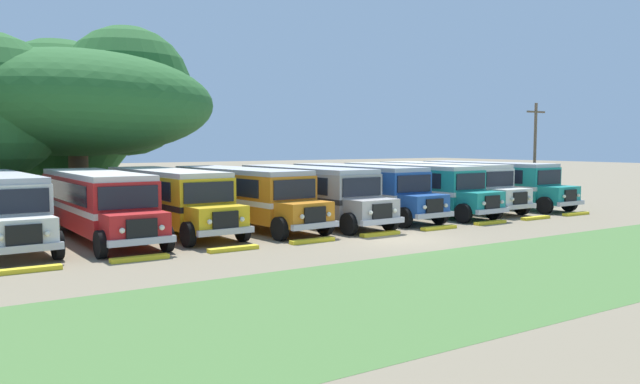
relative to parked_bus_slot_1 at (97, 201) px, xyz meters
The scene contains 21 objects.
ground_plane 12.82m from the parked_bus_slot_1, 34.37° to the right, with size 220.00×220.00×0.00m, color #84755B.
foreground_grass_strip 17.88m from the parked_bus_slot_1, 53.89° to the right, with size 80.00×8.37×0.01m, color #4C7538.
parked_bus_slot_1 is the anchor object (origin of this frame).
parked_bus_slot_2 3.35m from the parked_bus_slot_1, 10.31° to the left, with size 3.10×10.89×2.82m.
parked_bus_slot_3 6.87m from the parked_bus_slot_1, ahead, with size 3.50×10.97×2.82m.
parked_bus_slot_4 10.39m from the parked_bus_slot_1, ahead, with size 3.02×10.88×2.82m.
parked_bus_slot_5 14.01m from the parked_bus_slot_1, ahead, with size 2.94×10.87×2.82m.
parked_bus_slot_6 17.66m from the parked_bus_slot_1, ahead, with size 3.07×10.89×2.82m.
parked_bus_slot_7 20.94m from the parked_bus_slot_1, ahead, with size 2.69×10.84×2.82m.
parked_bus_slot_8 24.62m from the parked_bus_slot_1, ahead, with size 3.01×10.88×2.82m.
curb_wheelstop_0 7.18m from the parked_bus_slot_1, 120.82° to the right, with size 2.00×0.36×0.15m, color yellow.
curb_wheelstop_1 6.22m from the parked_bus_slot_1, 90.70° to the right, with size 2.00×0.36×0.15m, color yellow.
curb_wheelstop_2 7.11m from the parked_bus_slot_1, 60.22° to the right, with size 2.00×0.36×0.15m, color yellow.
curb_wheelstop_3 9.34m from the parked_bus_slot_1, 40.85° to the right, with size 2.00×0.36×0.15m, color yellow.
curb_wheelstop_4 12.20m from the parked_bus_slot_1, 29.87° to the right, with size 2.00×0.36×0.15m, color yellow.
curb_wheelstop_5 15.34m from the parked_bus_slot_1, 23.27° to the right, with size 2.00×0.36×0.15m, color yellow.
curb_wheelstop_6 18.61m from the parked_bus_slot_1, 18.97° to the right, with size 2.00×0.36×0.15m, color yellow.
curb_wheelstop_7 21.97m from the parked_bus_slot_1, 15.97° to the right, with size 2.00×0.36×0.15m, color yellow.
curb_wheelstop_8 25.37m from the parked_bus_slot_1, 13.78° to the right, with size 2.00×0.36×0.15m, color yellow.
broad_shade_tree 12.74m from the parked_bus_slot_1, 83.57° to the left, with size 16.17×16.89×11.20m.
utility_pole 29.23m from the parked_bus_slot_1, ahead, with size 1.80×0.20×6.78m.
Camera 1 is at (-16.91, -19.79, 4.01)m, focal length 34.68 mm.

